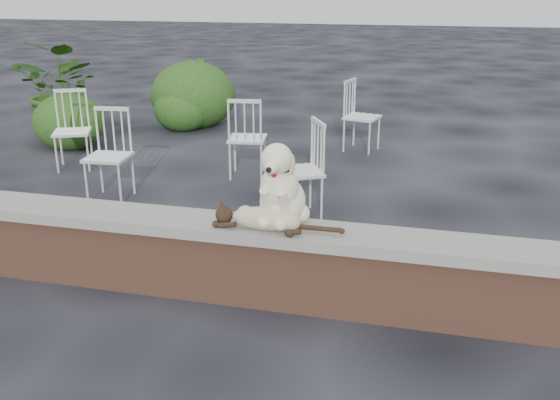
% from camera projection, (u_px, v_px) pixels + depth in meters
% --- Properties ---
extents(ground, '(60.00, 60.00, 0.00)m').
position_uv_depth(ground, '(145.00, 285.00, 4.61)').
color(ground, black).
rests_on(ground, ground).
extents(brick_wall, '(6.00, 0.30, 0.50)m').
position_uv_depth(brick_wall, '(142.00, 255.00, 4.53)').
color(brick_wall, brown).
rests_on(brick_wall, ground).
extents(capstone, '(6.20, 0.40, 0.08)m').
position_uv_depth(capstone, '(139.00, 218.00, 4.43)').
color(capstone, slate).
rests_on(capstone, brick_wall).
extents(dog, '(0.43, 0.55, 0.61)m').
position_uv_depth(dog, '(283.00, 181.00, 4.14)').
color(dog, beige).
rests_on(dog, capstone).
extents(cat, '(1.07, 0.33, 0.18)m').
position_uv_depth(cat, '(266.00, 217.00, 4.10)').
color(cat, tan).
rests_on(cat, capstone).
extents(chair_d, '(0.76, 0.76, 0.94)m').
position_uv_depth(chair_d, '(298.00, 170.00, 5.81)').
color(chair_d, white).
rests_on(chair_d, ground).
extents(chair_c, '(0.64, 0.64, 0.94)m').
position_uv_depth(chair_c, '(247.00, 137.00, 7.04)').
color(chair_c, white).
rests_on(chair_c, ground).
extents(chair_a, '(0.74, 0.74, 0.94)m').
position_uv_depth(chair_a, '(72.00, 130.00, 7.34)').
color(chair_a, white).
rests_on(chair_a, ground).
extents(chair_b, '(0.61, 0.61, 0.94)m').
position_uv_depth(chair_b, '(108.00, 156.00, 6.29)').
color(chair_b, white).
rests_on(chair_b, ground).
extents(chair_e, '(0.68, 0.68, 0.94)m').
position_uv_depth(chair_e, '(362.00, 116.00, 8.13)').
color(chair_e, white).
rests_on(chair_e, ground).
extents(potted_plant_a, '(1.36, 1.21, 1.40)m').
position_uv_depth(potted_plant_a, '(63.00, 89.00, 8.75)').
color(potted_plant_a, '#194313').
rests_on(potted_plant_a, ground).
extents(potted_plant_b, '(0.72, 0.72, 1.02)m').
position_uv_depth(potted_plant_b, '(193.00, 91.00, 9.74)').
color(potted_plant_b, '#194313').
rests_on(potted_plant_b, ground).
extents(shrubbery, '(2.30, 2.76, 1.06)m').
position_uv_depth(shrubbery, '(165.00, 104.00, 9.24)').
color(shrubbery, '#194313').
rests_on(shrubbery, ground).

